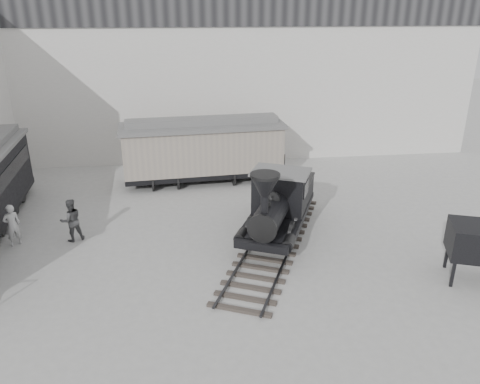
{
  "coord_description": "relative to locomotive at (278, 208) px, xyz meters",
  "views": [
    {
      "loc": [
        -1.31,
        -14.17,
        9.18
      ],
      "look_at": [
        0.87,
        3.56,
        2.0
      ],
      "focal_mm": 35.0,
      "sensor_mm": 36.0,
      "label": 1
    }
  ],
  "objects": [
    {
      "name": "north_wall",
      "position": [
        -2.43,
        11.68,
        4.25
      ],
      "size": [
        34.0,
        2.51,
        11.0
      ],
      "color": "silver",
      "rests_on": "ground"
    },
    {
      "name": "coal_hopper",
      "position": [
        6.28,
        -4.16,
        0.08
      ],
      "size": [
        2.37,
        2.17,
        2.12
      ],
      "rotation": [
        0.0,
        0.0,
        -0.36
      ],
      "color": "black",
      "rests_on": "ground"
    },
    {
      "name": "locomotive",
      "position": [
        0.0,
        0.0,
        0.0
      ],
      "size": [
        6.05,
        10.01,
        3.53
      ],
      "rotation": [
        0.0,
        0.0,
        -0.42
      ],
      "color": "#3A322D",
      "rests_on": "ground"
    },
    {
      "name": "ground",
      "position": [
        -2.43,
        -3.3,
        -1.3
      ],
      "size": [
        90.0,
        90.0,
        0.0
      ],
      "primitive_type": "plane",
      "color": "#9E9E9B"
    },
    {
      "name": "visitor_a",
      "position": [
        -10.81,
        0.55,
        -0.41
      ],
      "size": [
        0.78,
        0.71,
        1.79
      ],
      "primitive_type": "imported",
      "rotation": [
        0.0,
        0.0,
        3.72
      ],
      "color": "#BCBCBC",
      "rests_on": "ground"
    },
    {
      "name": "boxcar",
      "position": [
        -2.74,
        7.08,
        0.58
      ],
      "size": [
        8.95,
        3.39,
        3.59
      ],
      "rotation": [
        0.0,
        0.0,
        0.08
      ],
      "color": "black",
      "rests_on": "ground"
    },
    {
      "name": "visitor_b",
      "position": [
        -8.53,
        0.68,
        -0.38
      ],
      "size": [
        1.11,
        1.02,
        1.84
      ],
      "primitive_type": "imported",
      "rotation": [
        0.0,
        0.0,
        3.59
      ],
      "color": "#454647",
      "rests_on": "ground"
    }
  ]
}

